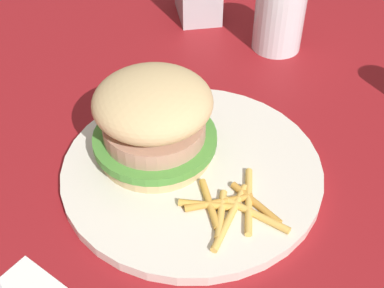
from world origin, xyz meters
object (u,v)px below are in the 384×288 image
object	(u,v)px
sandwich	(154,119)
drink_glass	(279,18)
fries_pile	(232,208)
plate	(192,169)

from	to	relation	value
sandwich	drink_glass	distance (m)	0.28
drink_glass	sandwich	bearing A→B (deg)	83.66
fries_pile	plate	bearing A→B (deg)	-29.92
plate	drink_glass	distance (m)	0.28
sandwich	fries_pile	xyz separation A→B (m)	(-0.11, 0.04, -0.04)
sandwich	drink_glass	world-z (taller)	sandwich
sandwich	fries_pile	size ratio (longest dim) A/B	1.21
drink_glass	plate	bearing A→B (deg)	92.54
plate	drink_glass	size ratio (longest dim) A/B	2.72
plate	fries_pile	distance (m)	0.07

